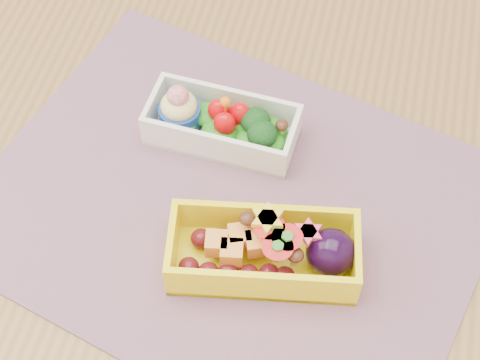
% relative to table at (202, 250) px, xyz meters
% --- Properties ---
extents(table, '(1.20, 0.80, 0.75)m').
position_rel_table_xyz_m(table, '(0.00, 0.00, 0.00)').
color(table, brown).
rests_on(table, ground).
extents(placemat, '(0.54, 0.46, 0.00)m').
position_rel_table_xyz_m(placemat, '(0.03, 0.00, 0.10)').
color(placemat, '#895E64').
rests_on(placemat, table).
extents(bento_white, '(0.15, 0.07, 0.06)m').
position_rel_table_xyz_m(bento_white, '(0.00, 0.08, 0.12)').
color(bento_white, white).
rests_on(bento_white, placemat).
extents(bento_yellow, '(0.18, 0.10, 0.06)m').
position_rel_table_xyz_m(bento_yellow, '(0.08, -0.05, 0.13)').
color(bento_yellow, yellow).
rests_on(bento_yellow, placemat).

